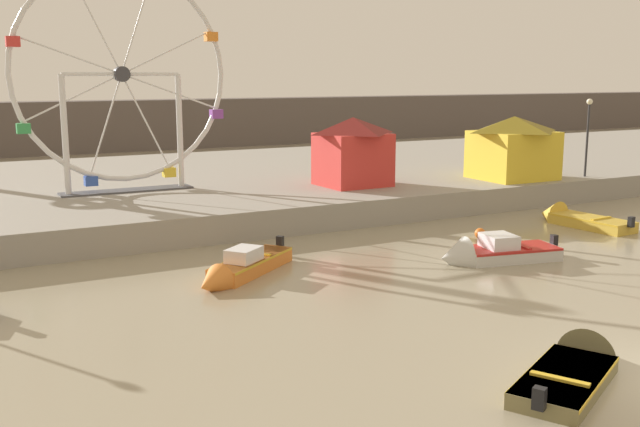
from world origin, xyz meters
name	(u,v)px	position (x,y,z in m)	size (l,w,h in m)	color
quay_promenade	(210,185)	(0.00, 28.80, 0.59)	(110.00, 23.41, 1.18)	gray
distant_town_skyline	(101,126)	(0.00, 55.81, 2.20)	(140.00, 3.00, 4.40)	#564C47
motorboat_pale_grey	(489,253)	(3.59, 10.05, 0.31)	(4.69, 2.36, 1.45)	silver
motorboat_orange_hull	(240,268)	(-5.00, 12.30, 0.32)	(4.64, 3.86, 1.20)	orange
motorboat_olive_wood	(577,367)	(-1.55, 1.29, 0.19)	(4.36, 3.17, 1.36)	olive
motorboat_mustard_yellow	(575,219)	(11.43, 13.32, 0.25)	(1.76, 4.79, 1.36)	gold
ferris_wheel_white_frame	(122,79)	(-5.52, 24.82, 6.37)	(9.85, 1.20, 10.33)	silver
carnival_booth_yellow_awning	(513,146)	(13.36, 19.48, 2.88)	(4.19, 3.81, 3.26)	yellow
carnival_booth_red_striped	(353,150)	(4.76, 21.42, 2.92)	(3.47, 3.24, 3.35)	red
promenade_lamp_near	(588,126)	(17.41, 18.25, 3.87)	(0.32, 0.32, 4.14)	#2D2D33
mooring_buoy_orange	(480,233)	(5.80, 13.09, 0.22)	(0.44, 0.44, 0.44)	orange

